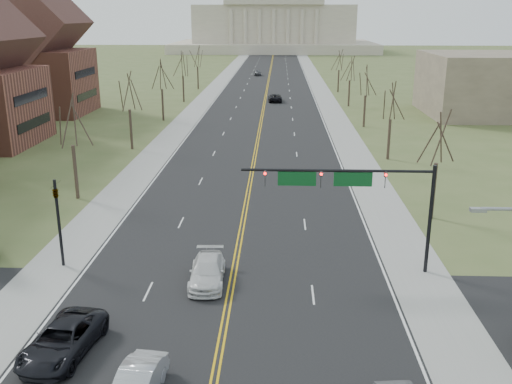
# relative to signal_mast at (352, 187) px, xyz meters

# --- Properties ---
(road) EXTENTS (20.00, 380.00, 0.01)m
(road) POSITION_rel_signal_mast_xyz_m (-7.45, 96.50, -5.76)
(road) COLOR black
(road) RESTS_ON ground
(cross_road) EXTENTS (120.00, 14.00, 0.01)m
(cross_road) POSITION_rel_signal_mast_xyz_m (-7.45, -7.50, -5.76)
(cross_road) COLOR black
(cross_road) RESTS_ON ground
(sidewalk_left) EXTENTS (4.00, 380.00, 0.03)m
(sidewalk_left) POSITION_rel_signal_mast_xyz_m (-19.45, 96.50, -5.75)
(sidewalk_left) COLOR gray
(sidewalk_left) RESTS_ON ground
(sidewalk_right) EXTENTS (4.00, 380.00, 0.03)m
(sidewalk_right) POSITION_rel_signal_mast_xyz_m (4.55, 96.50, -5.75)
(sidewalk_right) COLOR gray
(sidewalk_right) RESTS_ON ground
(center_line) EXTENTS (0.42, 380.00, 0.01)m
(center_line) POSITION_rel_signal_mast_xyz_m (-7.45, 96.50, -5.75)
(center_line) COLOR gold
(center_line) RESTS_ON road
(edge_line_left) EXTENTS (0.15, 380.00, 0.01)m
(edge_line_left) POSITION_rel_signal_mast_xyz_m (-17.25, 96.50, -5.75)
(edge_line_left) COLOR silver
(edge_line_left) RESTS_ON road
(edge_line_right) EXTENTS (0.15, 380.00, 0.01)m
(edge_line_right) POSITION_rel_signal_mast_xyz_m (2.35, 96.50, -5.75)
(edge_line_right) COLOR silver
(edge_line_right) RESTS_ON road
(capitol) EXTENTS (90.00, 60.00, 50.00)m
(capitol) POSITION_rel_signal_mast_xyz_m (-7.45, 236.41, 8.44)
(capitol) COLOR beige
(capitol) RESTS_ON ground
(signal_mast) EXTENTS (12.12, 0.44, 7.20)m
(signal_mast) POSITION_rel_signal_mast_xyz_m (0.00, 0.00, 0.00)
(signal_mast) COLOR black
(signal_mast) RESTS_ON ground
(signal_left) EXTENTS (0.32, 0.36, 6.00)m
(signal_left) POSITION_rel_signal_mast_xyz_m (-18.95, 0.00, -2.05)
(signal_left) COLOR black
(signal_left) RESTS_ON ground
(tree_r_0) EXTENTS (3.74, 3.74, 8.50)m
(tree_r_0) POSITION_rel_signal_mast_xyz_m (8.05, 10.50, 0.79)
(tree_r_0) COLOR #33261E
(tree_r_0) RESTS_ON ground
(tree_l_0) EXTENTS (3.96, 3.96, 9.00)m
(tree_l_0) POSITION_rel_signal_mast_xyz_m (-22.95, 14.50, 1.18)
(tree_l_0) COLOR #33261E
(tree_l_0) RESTS_ON ground
(tree_r_1) EXTENTS (3.74, 3.74, 8.50)m
(tree_r_1) POSITION_rel_signal_mast_xyz_m (8.05, 30.50, 0.79)
(tree_r_1) COLOR #33261E
(tree_r_1) RESTS_ON ground
(tree_l_1) EXTENTS (3.96, 3.96, 9.00)m
(tree_l_1) POSITION_rel_signal_mast_xyz_m (-22.95, 34.50, 1.18)
(tree_l_1) COLOR #33261E
(tree_l_1) RESTS_ON ground
(tree_r_2) EXTENTS (3.74, 3.74, 8.50)m
(tree_r_2) POSITION_rel_signal_mast_xyz_m (8.05, 50.50, 0.79)
(tree_r_2) COLOR #33261E
(tree_r_2) RESTS_ON ground
(tree_l_2) EXTENTS (3.96, 3.96, 9.00)m
(tree_l_2) POSITION_rel_signal_mast_xyz_m (-22.95, 54.50, 1.18)
(tree_l_2) COLOR #33261E
(tree_l_2) RESTS_ON ground
(tree_r_3) EXTENTS (3.74, 3.74, 8.50)m
(tree_r_3) POSITION_rel_signal_mast_xyz_m (8.05, 70.50, 0.79)
(tree_r_3) COLOR #33261E
(tree_r_3) RESTS_ON ground
(tree_l_3) EXTENTS (3.96, 3.96, 9.00)m
(tree_l_3) POSITION_rel_signal_mast_xyz_m (-22.95, 74.50, 1.18)
(tree_l_3) COLOR #33261E
(tree_l_3) RESTS_ON ground
(tree_r_4) EXTENTS (3.74, 3.74, 8.50)m
(tree_r_4) POSITION_rel_signal_mast_xyz_m (8.05, 90.50, 0.79)
(tree_r_4) COLOR #33261E
(tree_r_4) RESTS_ON ground
(tree_l_4) EXTENTS (3.96, 3.96, 9.00)m
(tree_l_4) POSITION_rel_signal_mast_xyz_m (-22.95, 94.50, 1.18)
(tree_l_4) COLOR #33261E
(tree_l_4) RESTS_ON ground
(bldg_left_far) EXTENTS (17.10, 14.28, 23.25)m
(bldg_left_far) POSITION_rel_signal_mast_xyz_m (-45.44, 60.50, 3.78)
(bldg_left_far) COLOR brown
(bldg_left_far) RESTS_ON ground
(bldg_right_mass) EXTENTS (25.00, 20.00, 10.00)m
(bldg_right_mass) POSITION_rel_signal_mast_xyz_m (32.55, 62.50, -0.76)
(bldg_right_mass) COLOR brown
(bldg_right_mass) RESTS_ON ground
(car_sb_outer_lead) EXTENTS (3.38, 6.04, 1.60)m
(car_sb_outer_lead) POSITION_rel_signal_mast_xyz_m (-15.11, -10.28, -4.95)
(car_sb_outer_lead) COLOR black
(car_sb_outer_lead) RESTS_ON road
(car_sb_inner_second) EXTENTS (2.31, 5.27, 1.51)m
(car_sb_inner_second) POSITION_rel_signal_mast_xyz_m (-8.97, -2.11, -5.00)
(car_sb_inner_second) COLOR silver
(car_sb_inner_second) RESTS_ON road
(car_far_nb) EXTENTS (2.73, 5.49, 1.49)m
(car_far_nb) POSITION_rel_signal_mast_xyz_m (-5.45, 75.83, -5.00)
(car_far_nb) COLOR black
(car_far_nb) RESTS_ON road
(car_far_sb) EXTENTS (2.11, 4.64, 1.55)m
(car_far_sb) POSITION_rel_signal_mast_xyz_m (-10.68, 124.72, -4.98)
(car_far_sb) COLOR #54565D
(car_far_sb) RESTS_ON road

